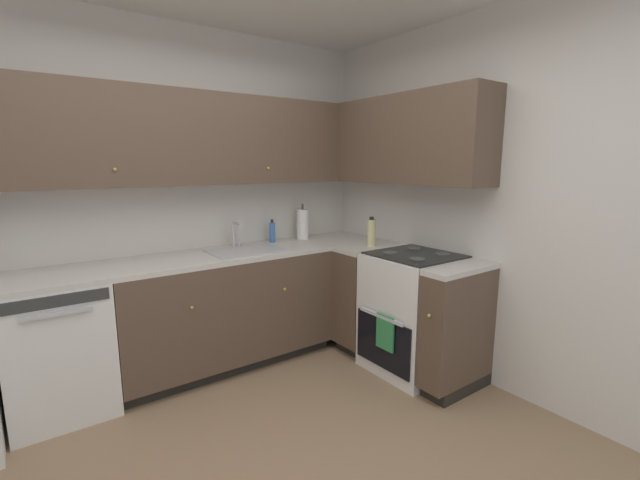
{
  "coord_description": "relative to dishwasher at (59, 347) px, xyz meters",
  "views": [
    {
      "loc": [
        -0.86,
        -1.61,
        1.61
      ],
      "look_at": [
        0.96,
        0.91,
        1.04
      ],
      "focal_mm": 23.76,
      "sensor_mm": 36.0,
      "label": 1
    }
  ],
  "objects": [
    {
      "name": "countertop_right",
      "position": [
        2.28,
        -0.81,
        0.46
      ],
      "size": [
        0.6,
        1.16,
        0.03
      ],
      "color": "beige",
      "rests_on": "lower_cabinets_right"
    },
    {
      "name": "paper_towel_roll",
      "position": [
        2.0,
        0.16,
        0.61
      ],
      "size": [
        0.11,
        0.11,
        0.33
      ],
      "color": "white",
      "rests_on": "countertop_back"
    },
    {
      "name": "oil_bottle",
      "position": [
        2.28,
        -0.46,
        0.59
      ],
      "size": [
        0.07,
        0.07,
        0.25
      ],
      "color": "beige",
      "rests_on": "countertop_right"
    },
    {
      "name": "dishwasher",
      "position": [
        0.0,
        0.0,
        0.0
      ],
      "size": [
        0.6,
        0.63,
        0.88
      ],
      "color": "white",
      "rests_on": "ground_plane"
    },
    {
      "name": "countertop_back",
      "position": [
        1.14,
        0.0,
        0.46
      ],
      "size": [
        2.88,
        0.6,
        0.03
      ],
      "primitive_type": "cube",
      "color": "beige",
      "rests_on": "lower_cabinets_back"
    },
    {
      "name": "lower_cabinets_back",
      "position": [
        1.14,
        0.0,
        0.0
      ],
      "size": [
        1.68,
        0.62,
        0.88
      ],
      "color": "brown",
      "rests_on": "ground_plane"
    },
    {
      "name": "wall_right",
      "position": [
        2.61,
        -1.45,
        0.88
      ],
      "size": [
        0.05,
        3.61,
        2.65
      ],
      "primitive_type": "cube",
      "color": "silver",
      "rests_on": "ground_plane"
    },
    {
      "name": "oven_range",
      "position": [
        2.3,
        -0.94,
        0.02
      ],
      "size": [
        0.68,
        0.62,
        1.07
      ],
      "color": "white",
      "rests_on": "ground_plane"
    },
    {
      "name": "upper_cabinets_back",
      "position": [
        0.98,
        0.14,
        1.34
      ],
      "size": [
        2.56,
        0.34,
        0.68
      ],
      "color": "brown"
    },
    {
      "name": "lower_cabinets_right",
      "position": [
        2.29,
        -0.81,
        0.0
      ],
      "size": [
        0.62,
        1.16,
        0.88
      ],
      "color": "brown",
      "rests_on": "ground_plane"
    },
    {
      "name": "wall_back",
      "position": [
        0.73,
        0.33,
        0.88
      ],
      "size": [
        3.81,
        0.05,
        2.65
      ],
      "primitive_type": "cube",
      "color": "silver",
      "rests_on": "ground_plane"
    },
    {
      "name": "soap_bottle",
      "position": [
        1.69,
        0.18,
        0.57
      ],
      "size": [
        0.05,
        0.05,
        0.2
      ],
      "color": "#3F72BF",
      "rests_on": "countertop_back"
    },
    {
      "name": "faucet",
      "position": [
        1.33,
        0.18,
        0.6
      ],
      "size": [
        0.07,
        0.16,
        0.22
      ],
      "color": "silver",
      "rests_on": "countertop_back"
    },
    {
      "name": "upper_cabinets_right",
      "position": [
        2.42,
        -0.56,
        1.34
      ],
      "size": [
        0.32,
        1.71,
        0.68
      ],
      "color": "brown"
    },
    {
      "name": "sink",
      "position": [
        1.32,
        -0.03,
        0.44
      ],
      "size": [
        0.57,
        0.4,
        0.1
      ],
      "color": "#B7B7BC",
      "rests_on": "countertop_back"
    }
  ]
}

